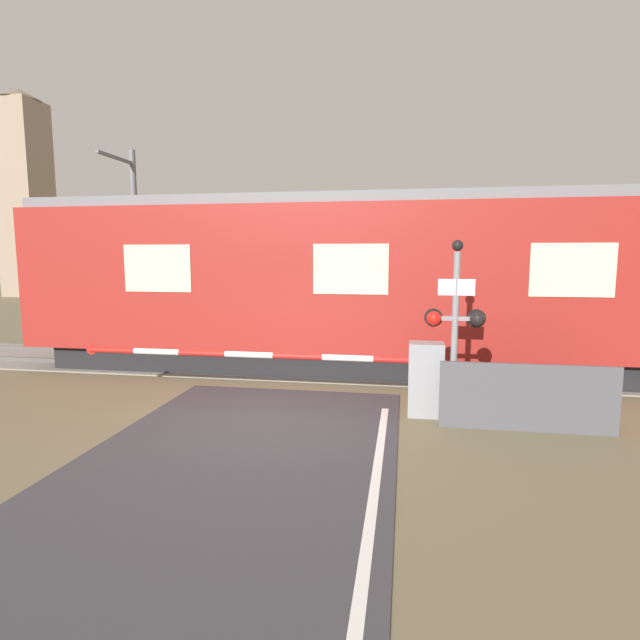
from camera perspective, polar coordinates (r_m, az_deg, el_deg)
ground_plane at (r=8.68m, az=-5.96°, el=-11.48°), size 80.00×80.00×0.00m
track_bed at (r=12.71m, az=-0.73°, el=-5.29°), size 36.00×3.20×0.13m
train at (r=12.27m, az=4.30°, el=4.20°), size 16.05×3.21×4.18m
crossing_barrier at (r=8.96m, az=8.14°, el=-6.17°), size 6.83×0.44×1.30m
signal_post at (r=8.48m, az=15.18°, el=-0.07°), size 0.99×0.26×3.05m
catenary_pole at (r=16.77m, az=-20.37°, el=8.09°), size 0.20×1.90×6.03m
distant_building at (r=41.65m, az=-30.59°, el=12.33°), size 3.00×3.00×14.23m
roadside_fence at (r=8.68m, az=22.63°, el=-8.22°), size 2.73×0.06×1.10m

